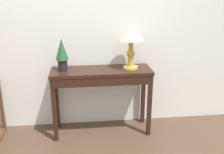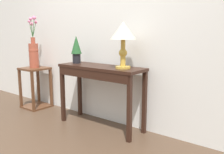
{
  "view_description": "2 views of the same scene",
  "coord_description": "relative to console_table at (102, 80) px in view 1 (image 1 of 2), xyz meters",
  "views": [
    {
      "loc": [
        -0.17,
        -1.55,
        1.66
      ],
      "look_at": [
        0.16,
        1.24,
        0.7
      ],
      "focal_mm": 41.93,
      "sensor_mm": 36.0,
      "label": 1
    },
    {
      "loc": [
        1.97,
        -0.99,
        1.18
      ],
      "look_at": [
        0.23,
        1.24,
        0.67
      ],
      "focal_mm": 39.14,
      "sensor_mm": 36.0,
      "label": 2
    }
  ],
  "objects": [
    {
      "name": "potted_plant_on_console",
      "position": [
        -0.43,
        0.03,
        0.32
      ],
      "size": [
        0.14,
        0.14,
        0.36
      ],
      "color": "black",
      "rests_on": "console_table"
    },
    {
      "name": "table_lamp",
      "position": [
        0.33,
        0.02,
        0.51
      ],
      "size": [
        0.29,
        0.29,
        0.52
      ],
      "color": "gold",
      "rests_on": "console_table"
    },
    {
      "name": "back_wall_with_art",
      "position": [
        -0.04,
        0.3,
        0.74
      ],
      "size": [
        9.0,
        0.13,
        2.8
      ],
      "color": "silver",
      "rests_on": "ground"
    },
    {
      "name": "console_table",
      "position": [
        0.0,
        0.0,
        0.0
      ],
      "size": [
        1.14,
        0.38,
        0.78
      ],
      "color": "black",
      "rests_on": "ground"
    }
  ]
}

